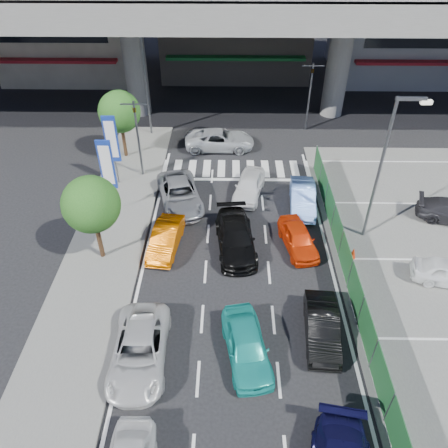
{
  "coord_description": "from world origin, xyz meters",
  "views": [
    {
      "loc": [
        -0.42,
        -12.71,
        15.56
      ],
      "look_at": [
        -0.69,
        4.64,
        1.78
      ],
      "focal_mm": 35.0,
      "sensor_mm": 36.0,
      "label": 1
    }
  ],
  "objects_px": {
    "sedan_black_mid": "(236,238)",
    "crossing_wagon_silver": "(220,140)",
    "street_lamp_left": "(147,73)",
    "wagon_silver_front_left": "(180,194)",
    "taxi_orange_left": "(166,239)",
    "taxi_orange_right": "(298,238)",
    "kei_truck_front_right": "(303,198)",
    "signboard_far": "(112,141)",
    "sedan_white_mid_left": "(139,351)",
    "traffic_cone": "(353,253)",
    "tree_near": "(91,205)",
    "street_lamp_right": "(385,160)",
    "tree_far": "(119,112)",
    "taxi_teal_mid": "(247,345)",
    "sedan_white_front_mid": "(249,186)",
    "signboard_near": "(107,167)",
    "traffic_light_left": "(136,121)",
    "hatch_black_mid_right": "(322,327)",
    "traffic_light_right": "(311,80)"
  },
  "relations": [
    {
      "from": "sedan_black_mid",
      "to": "crossing_wagon_silver",
      "type": "relative_size",
      "value": 0.96
    },
    {
      "from": "street_lamp_left",
      "to": "wagon_silver_front_left",
      "type": "xyz_separation_m",
      "value": [
        2.91,
        -9.16,
        -4.08
      ]
    },
    {
      "from": "taxi_orange_left",
      "to": "taxi_orange_right",
      "type": "height_order",
      "value": "taxi_orange_left"
    },
    {
      "from": "kei_truck_front_right",
      "to": "crossing_wagon_silver",
      "type": "xyz_separation_m",
      "value": [
        -5.1,
        7.19,
        0.03
      ]
    },
    {
      "from": "signboard_far",
      "to": "sedan_white_mid_left",
      "type": "height_order",
      "value": "signboard_far"
    },
    {
      "from": "kei_truck_front_right",
      "to": "traffic_cone",
      "type": "distance_m",
      "value": 5.01
    },
    {
      "from": "wagon_silver_front_left",
      "to": "kei_truck_front_right",
      "type": "height_order",
      "value": "wagon_silver_front_left"
    },
    {
      "from": "street_lamp_left",
      "to": "wagon_silver_front_left",
      "type": "distance_m",
      "value": 10.44
    },
    {
      "from": "sedan_white_mid_left",
      "to": "crossing_wagon_silver",
      "type": "distance_m",
      "value": 18.25
    },
    {
      "from": "tree_near",
      "to": "wagon_silver_front_left",
      "type": "distance_m",
      "value": 6.6
    },
    {
      "from": "signboard_far",
      "to": "wagon_silver_front_left",
      "type": "bearing_deg",
      "value": -27.19
    },
    {
      "from": "street_lamp_right",
      "to": "tree_far",
      "type": "distance_m",
      "value": 17.27
    },
    {
      "from": "tree_near",
      "to": "taxi_teal_mid",
      "type": "xyz_separation_m",
      "value": [
        7.33,
        -5.9,
        -2.7
      ]
    },
    {
      "from": "sedan_white_front_mid",
      "to": "crossing_wagon_silver",
      "type": "distance_m",
      "value": 6.26
    },
    {
      "from": "street_lamp_left",
      "to": "signboard_near",
      "type": "bearing_deg",
      "value": -94.99
    },
    {
      "from": "crossing_wagon_silver",
      "to": "signboard_near",
      "type": "bearing_deg",
      "value": 141.85
    },
    {
      "from": "signboard_near",
      "to": "taxi_orange_right",
      "type": "distance_m",
      "value": 11.14
    },
    {
      "from": "tree_far",
      "to": "sedan_white_front_mid",
      "type": "bearing_deg",
      "value": -28.25
    },
    {
      "from": "street_lamp_right",
      "to": "street_lamp_left",
      "type": "distance_m",
      "value": 18.06
    },
    {
      "from": "sedan_white_front_mid",
      "to": "wagon_silver_front_left",
      "type": "bearing_deg",
      "value": -153.01
    },
    {
      "from": "taxi_teal_mid",
      "to": "sedan_white_front_mid",
      "type": "xyz_separation_m",
      "value": [
        0.45,
        11.79,
        -0.02
      ]
    },
    {
      "from": "street_lamp_left",
      "to": "wagon_silver_front_left",
      "type": "height_order",
      "value": "street_lamp_left"
    },
    {
      "from": "traffic_light_left",
      "to": "taxi_orange_left",
      "type": "bearing_deg",
      "value": -71.36
    },
    {
      "from": "signboard_far",
      "to": "taxi_teal_mid",
      "type": "relative_size",
      "value": 1.16
    },
    {
      "from": "signboard_near",
      "to": "taxi_teal_mid",
      "type": "xyz_separation_m",
      "value": [
        7.53,
        -9.89,
        -2.37
      ]
    },
    {
      "from": "sedan_black_mid",
      "to": "taxi_orange_right",
      "type": "xyz_separation_m",
      "value": [
        3.32,
        0.07,
        -0.07
      ]
    },
    {
      "from": "signboard_far",
      "to": "hatch_black_mid_right",
      "type": "xyz_separation_m",
      "value": [
        11.16,
        -11.87,
        -2.43
      ]
    },
    {
      "from": "street_lamp_right",
      "to": "taxi_teal_mid",
      "type": "xyz_separation_m",
      "value": [
        -6.85,
        -7.9,
        -4.08
      ]
    },
    {
      "from": "street_lamp_right",
      "to": "tree_near",
      "type": "xyz_separation_m",
      "value": [
        -14.17,
        -2.0,
        -1.38
      ]
    },
    {
      "from": "hatch_black_mid_right",
      "to": "sedan_white_front_mid",
      "type": "relative_size",
      "value": 0.97
    },
    {
      "from": "traffic_light_right",
      "to": "traffic_light_left",
      "type": "bearing_deg",
      "value": -149.11
    },
    {
      "from": "street_lamp_left",
      "to": "signboard_near",
      "type": "height_order",
      "value": "street_lamp_left"
    },
    {
      "from": "sedan_white_mid_left",
      "to": "sedan_black_mid",
      "type": "distance_m",
      "value": 8.08
    },
    {
      "from": "sedan_white_mid_left",
      "to": "traffic_light_left",
      "type": "bearing_deg",
      "value": 97.22
    },
    {
      "from": "traffic_light_left",
      "to": "street_lamp_right",
      "type": "height_order",
      "value": "street_lamp_right"
    },
    {
      "from": "taxi_teal_mid",
      "to": "tree_far",
      "type": "bearing_deg",
      "value": 105.79
    },
    {
      "from": "signboard_near",
      "to": "tree_far",
      "type": "distance_m",
      "value": 6.54
    },
    {
      "from": "traffic_cone",
      "to": "crossing_wagon_silver",
      "type": "bearing_deg",
      "value": 121.4
    },
    {
      "from": "tree_far",
      "to": "crossing_wagon_silver",
      "type": "distance_m",
      "value": 7.27
    },
    {
      "from": "crossing_wagon_silver",
      "to": "wagon_silver_front_left",
      "type": "bearing_deg",
      "value": 161.65
    },
    {
      "from": "signboard_near",
      "to": "sedan_white_front_mid",
      "type": "bearing_deg",
      "value": 13.39
    },
    {
      "from": "signboard_far",
      "to": "kei_truck_front_right",
      "type": "xyz_separation_m",
      "value": [
        11.52,
        -2.35,
        -2.4
      ]
    },
    {
      "from": "taxi_teal_mid",
      "to": "wagon_silver_front_left",
      "type": "relative_size",
      "value": 0.82
    },
    {
      "from": "tree_near",
      "to": "sedan_white_front_mid",
      "type": "relative_size",
      "value": 1.22
    },
    {
      "from": "wagon_silver_front_left",
      "to": "sedan_white_mid_left",
      "type": "bearing_deg",
      "value": -107.85
    },
    {
      "from": "sedan_white_mid_left",
      "to": "crossing_wagon_silver",
      "type": "bearing_deg",
      "value": 79.5
    },
    {
      "from": "tree_far",
      "to": "taxi_teal_mid",
      "type": "distance_m",
      "value": 18.5
    },
    {
      "from": "wagon_silver_front_left",
      "to": "crossing_wagon_silver",
      "type": "height_order",
      "value": "crossing_wagon_silver"
    },
    {
      "from": "signboard_near",
      "to": "wagon_silver_front_left",
      "type": "bearing_deg",
      "value": 12.62
    },
    {
      "from": "taxi_orange_right",
      "to": "wagon_silver_front_left",
      "type": "height_order",
      "value": "wagon_silver_front_left"
    }
  ]
}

